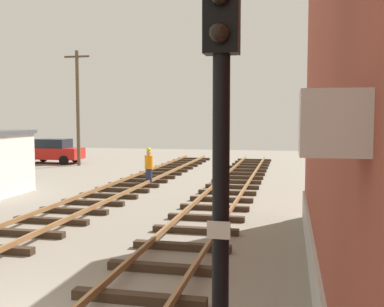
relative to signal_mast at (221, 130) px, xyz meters
The scene contains 4 objects.
signal_mast is the anchor object (origin of this frame).
parked_car_red 30.10m from the signal_mast, 122.23° to the left, with size 4.20×2.04×1.76m.
utility_pole_far 27.84m from the signal_mast, 119.00° to the left, with size 1.80×0.24×7.80m.
track_worker_foreground 17.49m from the signal_mast, 110.00° to the left, with size 0.40×0.40×1.87m.
Camera 1 is at (4.03, -5.92, 3.34)m, focal length 42.90 mm.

